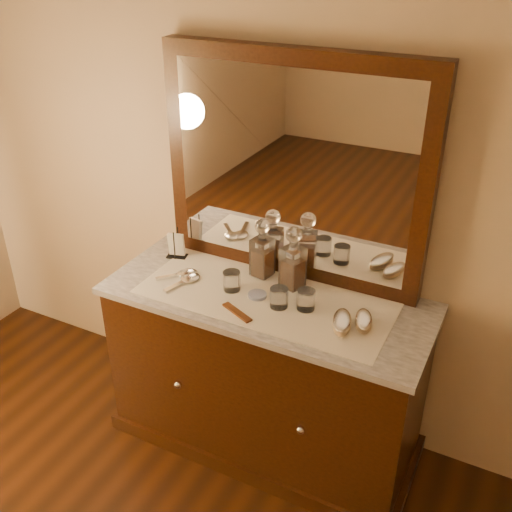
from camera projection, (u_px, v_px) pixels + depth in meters
name	position (u px, v px, depth m)	size (l,w,h in m)	color
dresser_cabinet	(266.00, 375.00, 2.76)	(1.40, 0.55, 0.82)	black
dresser_plinth	(265.00, 432.00, 2.94)	(1.46, 0.59, 0.08)	black
knob_left	(178.00, 385.00, 2.63)	(0.04, 0.04, 0.04)	silver
knob_right	(301.00, 430.00, 2.40)	(0.04, 0.04, 0.04)	silver
marble_top	(266.00, 299.00, 2.55)	(1.44, 0.59, 0.03)	silver
mirror_frame	(293.00, 170.00, 2.49)	(1.20, 0.08, 1.00)	black
mirror_glass	(290.00, 172.00, 2.46)	(1.06, 0.01, 0.86)	white
lace_runner	(264.00, 298.00, 2.52)	(1.10, 0.45, 0.00)	white
pin_dish	(257.00, 295.00, 2.53)	(0.08, 0.08, 0.01)	white
comb	(237.00, 312.00, 2.42)	(0.17, 0.03, 0.01)	brown
napkin_rack	(176.00, 246.00, 2.82)	(0.11, 0.08, 0.15)	black
decanter_left	(262.00, 254.00, 2.64)	(0.10, 0.10, 0.28)	#8C4614
decanter_right	(293.00, 264.00, 2.56)	(0.11, 0.11, 0.29)	#8C4614
brush_near	(342.00, 322.00, 2.33)	(0.12, 0.18, 0.05)	tan
brush_far	(364.00, 321.00, 2.34)	(0.11, 0.16, 0.04)	tan
hand_mirror_outer	(184.00, 274.00, 2.69)	(0.17, 0.17, 0.02)	silver
hand_mirror_inner	(187.00, 279.00, 2.64)	(0.10, 0.21, 0.02)	silver
tumblers	(272.00, 292.00, 2.48)	(0.43, 0.11, 0.09)	white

